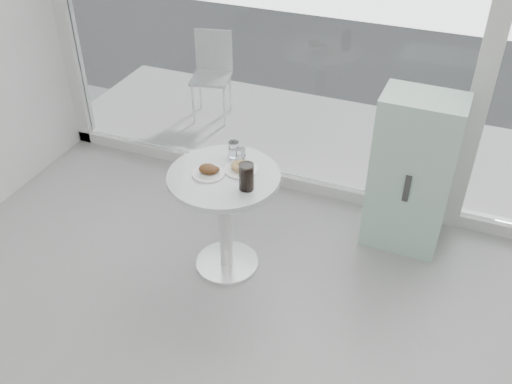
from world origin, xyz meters
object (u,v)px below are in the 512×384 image
at_px(patio_chair, 213,69).
at_px(plate_donut, 241,168).
at_px(mint_cabinet, 412,174).
at_px(plate_fritter, 209,171).
at_px(water_tumbler_a, 234,150).
at_px(cola_glass, 246,177).
at_px(main_table, 225,202).
at_px(water_tumbler_b, 240,157).

height_order(patio_chair, plate_donut, patio_chair).
bearing_deg(mint_cabinet, plate_fritter, -145.38).
relative_size(water_tumbler_a, cola_glass, 0.65).
bearing_deg(main_table, mint_cabinet, 34.19).
bearing_deg(mint_cabinet, main_table, -144.52).
distance_m(plate_fritter, water_tumbler_a, 0.25).
relative_size(mint_cabinet, plate_donut, 5.44).
relative_size(patio_chair, cola_glass, 4.75).
height_order(main_table, mint_cabinet, mint_cabinet).
bearing_deg(patio_chair, plate_fritter, -78.41).
bearing_deg(water_tumbler_b, plate_fritter, -124.29).
relative_size(plate_fritter, cola_glass, 1.19).
relative_size(patio_chair, plate_fritter, 4.00).
relative_size(water_tumbler_a, water_tumbler_b, 1.05).
distance_m(main_table, plate_donut, 0.27).
distance_m(water_tumbler_b, cola_glass, 0.29).
xyz_separation_m(plate_donut, water_tumbler_b, (-0.04, 0.08, 0.03)).
height_order(plate_fritter, water_tumbler_b, water_tumbler_b).
bearing_deg(plate_fritter, plate_donut, 35.19).
height_order(main_table, plate_donut, plate_donut).
relative_size(mint_cabinet, cola_glass, 6.68).
bearing_deg(cola_glass, water_tumbler_a, 125.62).
bearing_deg(water_tumbler_b, plate_donut, -65.07).
xyz_separation_m(plate_fritter, water_tumbler_b, (0.13, 0.19, 0.02)).
xyz_separation_m(plate_fritter, cola_glass, (0.28, -0.05, 0.06)).
xyz_separation_m(water_tumbler_b, cola_glass, (0.15, -0.25, 0.04)).
bearing_deg(cola_glass, mint_cabinet, 42.76).
distance_m(water_tumbler_a, cola_glass, 0.37).
distance_m(patio_chair, cola_glass, 2.36).
bearing_deg(plate_donut, cola_glass, -57.33).
distance_m(plate_donut, water_tumbler_b, 0.09).
height_order(plate_fritter, cola_glass, cola_glass).
relative_size(patio_chair, water_tumbler_b, 7.69).
relative_size(plate_fritter, water_tumbler_a, 1.84).
distance_m(plate_donut, cola_glass, 0.21).
xyz_separation_m(mint_cabinet, plate_fritter, (-1.16, -0.77, 0.21)).
bearing_deg(patio_chair, plate_donut, -73.02).
bearing_deg(plate_donut, plate_fritter, -144.81).
height_order(mint_cabinet, patio_chair, mint_cabinet).
bearing_deg(water_tumbler_a, water_tumbler_b, -37.11).
height_order(patio_chair, water_tumbler_b, patio_chair).
relative_size(patio_chair, plate_donut, 3.87).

